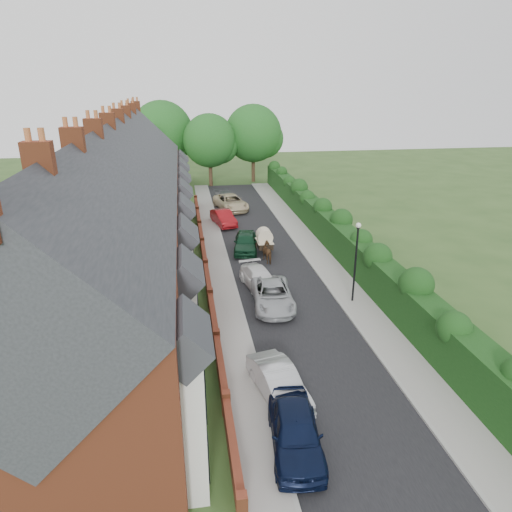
{
  "coord_description": "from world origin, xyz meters",
  "views": [
    {
      "loc": [
        -6.55,
        -20.28,
        12.76
      ],
      "look_at": [
        -2.16,
        7.24,
        2.2
      ],
      "focal_mm": 32.0,
      "sensor_mm": 36.0,
      "label": 1
    }
  ],
  "objects_px": {
    "car_navy": "(295,431)",
    "car_white": "(259,279)",
    "car_silver_b": "(273,295)",
    "car_green": "(246,242)",
    "horse": "(269,252)",
    "car_beige": "(231,202)",
    "car_silver_a": "(279,382)",
    "car_red": "(223,218)",
    "car_grey": "(227,199)",
    "lamppost": "(356,253)",
    "horse_cart": "(264,239)"
  },
  "relations": [
    {
      "from": "car_beige",
      "to": "horse",
      "type": "relative_size",
      "value": 3.28
    },
    {
      "from": "car_white",
      "to": "horse",
      "type": "distance_m",
      "value": 4.91
    },
    {
      "from": "car_green",
      "to": "car_silver_a",
      "type": "bearing_deg",
      "value": -84.16
    },
    {
      "from": "car_navy",
      "to": "car_white",
      "type": "relative_size",
      "value": 1.02
    },
    {
      "from": "car_beige",
      "to": "horse",
      "type": "xyz_separation_m",
      "value": [
        1.2,
        -15.72,
        -0.06
      ]
    },
    {
      "from": "car_white",
      "to": "horse",
      "type": "height_order",
      "value": "horse"
    },
    {
      "from": "car_silver_a",
      "to": "horse_cart",
      "type": "height_order",
      "value": "horse_cart"
    },
    {
      "from": "car_silver_b",
      "to": "car_grey",
      "type": "distance_m",
      "value": 25.06
    },
    {
      "from": "horse",
      "to": "horse_cart",
      "type": "distance_m",
      "value": 1.93
    },
    {
      "from": "car_beige",
      "to": "car_silver_b",
      "type": "bearing_deg",
      "value": -102.37
    },
    {
      "from": "car_beige",
      "to": "horse",
      "type": "distance_m",
      "value": 15.77
    },
    {
      "from": "lamppost",
      "to": "horse_cart",
      "type": "bearing_deg",
      "value": 112.08
    },
    {
      "from": "car_silver_a",
      "to": "horse",
      "type": "xyz_separation_m",
      "value": [
        2.52,
        15.88,
        0.04
      ]
    },
    {
      "from": "car_beige",
      "to": "horse",
      "type": "bearing_deg",
      "value": -98.19
    },
    {
      "from": "car_silver_a",
      "to": "car_red",
      "type": "xyz_separation_m",
      "value": [
        0.0,
        26.0,
        0.02
      ]
    },
    {
      "from": "car_silver_b",
      "to": "car_beige",
      "type": "bearing_deg",
      "value": 94.07
    },
    {
      "from": "car_silver_b",
      "to": "car_green",
      "type": "height_order",
      "value": "car_green"
    },
    {
      "from": "car_navy",
      "to": "horse",
      "type": "height_order",
      "value": "car_navy"
    },
    {
      "from": "car_green",
      "to": "car_beige",
      "type": "bearing_deg",
      "value": 98.38
    },
    {
      "from": "car_grey",
      "to": "horse_cart",
      "type": "relative_size",
      "value": 1.78
    },
    {
      "from": "car_navy",
      "to": "car_silver_a",
      "type": "bearing_deg",
      "value": 96.05
    },
    {
      "from": "car_silver_a",
      "to": "car_grey",
      "type": "bearing_deg",
      "value": 75.77
    },
    {
      "from": "car_white",
      "to": "car_red",
      "type": "distance_m",
      "value": 14.84
    },
    {
      "from": "car_green",
      "to": "horse",
      "type": "distance_m",
      "value": 2.92
    },
    {
      "from": "car_beige",
      "to": "horse_cart",
      "type": "distance_m",
      "value": 13.9
    },
    {
      "from": "lamppost",
      "to": "horse_cart",
      "type": "xyz_separation_m",
      "value": [
        -3.88,
        9.56,
        -2.12
      ]
    },
    {
      "from": "horse",
      "to": "horse_cart",
      "type": "relative_size",
      "value": 0.61
    },
    {
      "from": "car_green",
      "to": "horse_cart",
      "type": "bearing_deg",
      "value": -16.3
    },
    {
      "from": "car_navy",
      "to": "car_silver_b",
      "type": "relative_size",
      "value": 0.89
    },
    {
      "from": "car_white",
      "to": "car_silver_a",
      "type": "bearing_deg",
      "value": -104.8
    },
    {
      "from": "car_red",
      "to": "car_white",
      "type": "bearing_deg",
      "value": -98.23
    },
    {
      "from": "car_silver_a",
      "to": "car_grey",
      "type": "height_order",
      "value": "car_grey"
    },
    {
      "from": "lamppost",
      "to": "car_silver_b",
      "type": "relative_size",
      "value": 1.01
    },
    {
      "from": "car_white",
      "to": "car_beige",
      "type": "height_order",
      "value": "car_beige"
    },
    {
      "from": "car_silver_b",
      "to": "car_beige",
      "type": "height_order",
      "value": "car_beige"
    },
    {
      "from": "car_silver_b",
      "to": "car_beige",
      "type": "xyz_separation_m",
      "value": [
        -0.08,
        23.06,
        0.08
      ]
    },
    {
      "from": "car_silver_a",
      "to": "horse_cart",
      "type": "bearing_deg",
      "value": 69.59
    },
    {
      "from": "car_green",
      "to": "horse",
      "type": "xyz_separation_m",
      "value": [
        1.41,
        -2.56,
        -0.04
      ]
    },
    {
      "from": "lamppost",
      "to": "car_green",
      "type": "xyz_separation_m",
      "value": [
        -5.29,
        10.24,
        -2.52
      ]
    },
    {
      "from": "car_white",
      "to": "car_beige",
      "type": "distance_m",
      "value": 20.4
    },
    {
      "from": "car_navy",
      "to": "horse",
      "type": "distance_m",
      "value": 19.1
    },
    {
      "from": "car_green",
      "to": "car_beige",
      "type": "distance_m",
      "value": 13.17
    },
    {
      "from": "lamppost",
      "to": "car_grey",
      "type": "xyz_separation_m",
      "value": [
        -5.28,
        25.4,
        -2.56
      ]
    },
    {
      "from": "car_navy",
      "to": "car_white",
      "type": "distance_m",
      "value": 14.29
    },
    {
      "from": "car_green",
      "to": "car_grey",
      "type": "relative_size",
      "value": 0.91
    },
    {
      "from": "car_navy",
      "to": "lamppost",
      "type": "bearing_deg",
      "value": 66.43
    },
    {
      "from": "car_green",
      "to": "horse",
      "type": "bearing_deg",
      "value": -51.86
    },
    {
      "from": "car_navy",
      "to": "car_grey",
      "type": "xyz_separation_m",
      "value": [
        1.12,
        36.66,
        -0.05
      ]
    },
    {
      "from": "car_red",
      "to": "car_beige",
      "type": "relative_size",
      "value": 0.77
    },
    {
      "from": "car_green",
      "to": "lamppost",
      "type": "bearing_deg",
      "value": -53.38
    }
  ]
}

